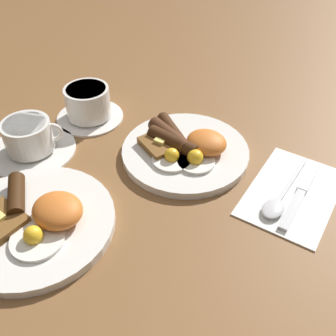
% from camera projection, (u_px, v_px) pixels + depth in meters
% --- Properties ---
extents(ground_plane, '(3.00, 3.00, 0.00)m').
position_uv_depth(ground_plane, '(185.00, 155.00, 0.75)').
color(ground_plane, brown).
extents(breakfast_plate_near, '(0.24, 0.24, 0.05)m').
position_uv_depth(breakfast_plate_near, '(184.00, 148.00, 0.74)').
color(breakfast_plate_near, silver).
rests_on(breakfast_plate_near, ground_plane).
extents(breakfast_plate_far, '(0.25, 0.25, 0.05)m').
position_uv_depth(breakfast_plate_far, '(36.00, 220.00, 0.61)').
color(breakfast_plate_far, silver).
rests_on(breakfast_plate_far, ground_plane).
extents(teacup_near, '(0.14, 0.14, 0.07)m').
position_uv_depth(teacup_near, '(88.00, 105.00, 0.83)').
color(teacup_near, silver).
rests_on(teacup_near, ground_plane).
extents(teacup_far, '(0.17, 0.17, 0.07)m').
position_uv_depth(teacup_far, '(30.00, 140.00, 0.74)').
color(teacup_far, silver).
rests_on(teacup_far, ground_plane).
extents(napkin, '(0.16, 0.22, 0.01)m').
position_uv_depth(napkin, '(293.00, 192.00, 0.67)').
color(napkin, white).
rests_on(napkin, ground_plane).
extents(knife, '(0.03, 0.18, 0.01)m').
position_uv_depth(knife, '(302.00, 190.00, 0.67)').
color(knife, silver).
rests_on(knife, napkin).
extents(spoon, '(0.04, 0.17, 0.01)m').
position_uv_depth(spoon, '(277.00, 202.00, 0.65)').
color(spoon, silver).
rests_on(spoon, napkin).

